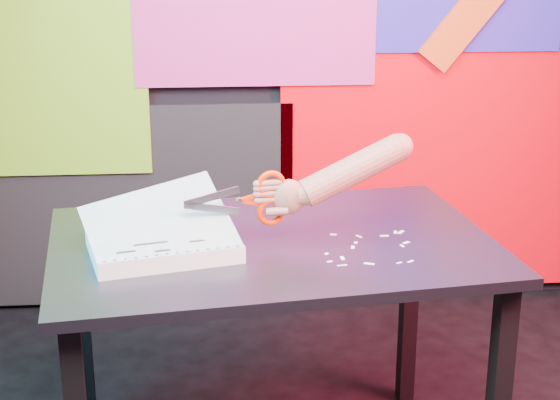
{
  "coord_description": "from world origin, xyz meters",
  "views": [
    {
      "loc": [
        -0.42,
        -1.93,
        1.57
      ],
      "look_at": [
        -0.25,
        0.22,
        0.87
      ],
      "focal_mm": 55.0,
      "sensor_mm": 36.0,
      "label": 1
    }
  ],
  "objects": [
    {
      "name": "room",
      "position": [
        0.0,
        0.0,
        1.35
      ],
      "size": [
        3.01,
        3.01,
        2.71
      ],
      "color": "black",
      "rests_on": "ground"
    },
    {
      "name": "backdrop",
      "position": [
        0.06,
        1.46,
        0.96
      ],
      "size": [
        2.88,
        0.05,
        2.08
      ],
      "color": "#EF000F",
      "rests_on": "ground"
    },
    {
      "name": "work_table",
      "position": [
        -0.27,
        0.24,
        0.66
      ],
      "size": [
        1.28,
        0.94,
        0.75
      ],
      "rotation": [
        0.0,
        0.0,
        0.13
      ],
      "color": "black",
      "rests_on": "ground"
    },
    {
      "name": "printout_stack",
      "position": [
        -0.56,
        0.17,
        0.78
      ],
      "size": [
        0.44,
        0.35,
        0.2
      ],
      "rotation": [
        0.0,
        0.0,
        0.24
      ],
      "color": "silver",
      "rests_on": "work_table"
    },
    {
      "name": "scissors",
      "position": [
        -0.29,
        0.22,
        0.88
      ],
      "size": [
        0.27,
        0.05,
        0.15
      ],
      "rotation": [
        0.0,
        0.0,
        0.17
      ],
      "color": "silver",
      "rests_on": "printout_stack"
    },
    {
      "name": "hand_forearm",
      "position": [
        -0.08,
        0.25,
        0.93
      ],
      "size": [
        0.43,
        0.13,
        0.2
      ],
      "rotation": [
        0.0,
        0.0,
        0.17
      ],
      "color": "#AE6651",
      "rests_on": "work_table"
    },
    {
      "name": "paper_clippings",
      "position": [
        -0.01,
        0.17,
        0.75
      ],
      "size": [
        0.25,
        0.25,
        0.0
      ],
      "color": "silver",
      "rests_on": "work_table"
    }
  ]
}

